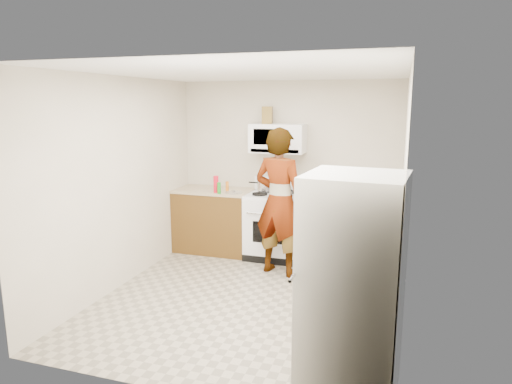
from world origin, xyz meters
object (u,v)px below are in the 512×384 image
at_px(gas_range, 275,224).
at_px(microwave, 278,138).
at_px(kettle, 329,189).
at_px(saucepan, 265,186).
at_px(person, 279,202).
at_px(fridge, 352,287).

height_order(gas_range, microwave, microwave).
distance_m(kettle, saucepan, 0.91).
bearing_deg(person, fridge, 131.79).
height_order(person, kettle, person).
bearing_deg(person, microwave, -58.45).
bearing_deg(microwave, gas_range, -90.00).
relative_size(fridge, kettle, 10.21).
relative_size(gas_range, fridge, 0.66).
height_order(gas_range, saucepan, gas_range).
xyz_separation_m(person, saucepan, (-0.39, 0.68, 0.07)).
height_order(microwave, fridge, microwave).
distance_m(gas_range, person, 0.78).
relative_size(person, kettle, 11.39).
height_order(person, fridge, person).
xyz_separation_m(gas_range, saucepan, (-0.17, 0.09, 0.53)).
bearing_deg(saucepan, kettle, 3.09).
distance_m(person, saucepan, 0.79).
bearing_deg(gas_range, saucepan, 151.31).
relative_size(microwave, kettle, 4.56).
bearing_deg(kettle, saucepan, -162.91).
bearing_deg(saucepan, microwave, 10.85).
relative_size(person, saucepan, 8.34).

